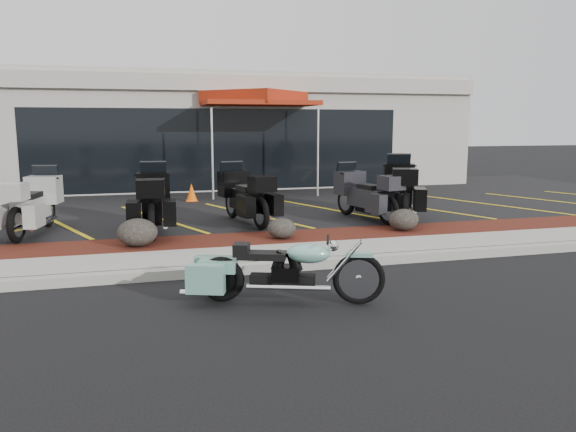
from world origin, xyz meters
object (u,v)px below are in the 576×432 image
object	(u,v)px
traffic_cone	(192,192)
hero_cruiser	(359,271)
popup_canopy	(255,101)
touring_white	(47,196)

from	to	relation	value
traffic_cone	hero_cruiser	bearing A→B (deg)	-82.87
popup_canopy	traffic_cone	bearing A→B (deg)	-137.75
hero_cruiser	touring_white	bearing A→B (deg)	146.34
touring_white	popup_canopy	bearing A→B (deg)	-36.34
hero_cruiser	popup_canopy	bearing A→B (deg)	104.74
touring_white	traffic_cone	xyz separation A→B (m)	(3.35, 3.32, -0.41)
popup_canopy	hero_cruiser	bearing A→B (deg)	-91.71
touring_white	hero_cruiser	bearing A→B (deg)	-132.54
popup_canopy	touring_white	bearing A→B (deg)	-133.92
touring_white	popup_canopy	distance (m)	7.89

